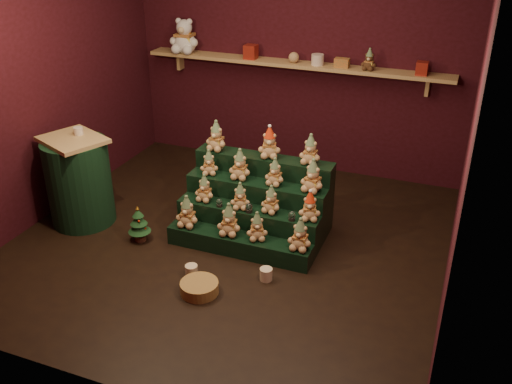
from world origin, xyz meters
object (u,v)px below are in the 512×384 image
at_px(riser_tier_front, 239,244).
at_px(mug_left, 191,271).
at_px(mini_christmas_tree, 139,224).
at_px(mug_right, 266,274).
at_px(snow_globe_b, 249,208).
at_px(side_table, 79,181).
at_px(brown_bear, 369,60).
at_px(white_bear, 184,31).
at_px(snow_globe_a, 219,203).
at_px(wicker_basket, 199,287).
at_px(snow_globe_c, 292,216).

bearing_deg(riser_tier_front, mug_left, -115.37).
relative_size(mini_christmas_tree, mug_right, 3.35).
relative_size(snow_globe_b, side_table, 0.10).
xyz_separation_m(riser_tier_front, snow_globe_b, (0.04, 0.16, 0.32)).
height_order(mug_left, brown_bear, brown_bear).
bearing_deg(snow_globe_b, side_table, -174.19).
xyz_separation_m(mug_left, white_bear, (-1.28, 2.49, 1.52)).
bearing_deg(riser_tier_front, snow_globe_a, 148.91).
distance_m(side_table, wicker_basket, 1.83).
distance_m(snow_globe_c, mini_christmas_tree, 1.49).
distance_m(riser_tier_front, white_bear, 2.91).
bearing_deg(side_table, mini_christmas_tree, 13.46).
xyz_separation_m(snow_globe_c, mug_left, (-0.70, -0.67, -0.35)).
xyz_separation_m(wicker_basket, white_bear, (-1.45, 2.68, 1.52)).
height_order(snow_globe_a, mug_left, snow_globe_a).
bearing_deg(side_table, snow_globe_b, 28.91).
bearing_deg(snow_globe_c, snow_globe_b, 180.00).
bearing_deg(brown_bear, snow_globe_c, -94.73).
bearing_deg(snow_globe_b, white_bear, 130.60).
bearing_deg(snow_globe_c, side_table, -175.30).
bearing_deg(side_table, mug_left, 5.02).
height_order(wicker_basket, white_bear, white_bear).
distance_m(mug_left, brown_bear, 3.00).
relative_size(mini_christmas_tree, white_bear, 0.73).
bearing_deg(white_bear, mug_left, -65.10).
bearing_deg(white_bear, riser_tier_front, -54.86).
xyz_separation_m(riser_tier_front, mug_right, (0.39, -0.31, -0.03)).
height_order(snow_globe_b, mug_left, snow_globe_b).
relative_size(mini_christmas_tree, mug_left, 3.39).
distance_m(riser_tier_front, mug_right, 0.50).
distance_m(snow_globe_a, mini_christmas_tree, 0.81).
relative_size(riser_tier_front, wicker_basket, 4.30).
xyz_separation_m(mug_left, mug_right, (0.63, 0.19, 0.00)).
bearing_deg(mug_right, mini_christmas_tree, 173.03).
xyz_separation_m(riser_tier_front, white_bear, (-1.52, 1.98, 1.49)).
bearing_deg(mini_christmas_tree, side_table, 170.36).
height_order(snow_globe_a, mug_right, snow_globe_a).
bearing_deg(mini_christmas_tree, snow_globe_a, 23.09).
height_order(side_table, brown_bear, brown_bear).
bearing_deg(mug_left, white_bear, 117.30).
relative_size(snow_globe_b, mug_left, 0.83).
height_order(snow_globe_b, white_bear, white_bear).
height_order(mini_christmas_tree, mug_right, mini_christmas_tree).
xyz_separation_m(snow_globe_b, brown_bear, (0.67, 1.82, 1.03)).
distance_m(riser_tier_front, snow_globe_b, 0.36).
xyz_separation_m(snow_globe_a, brown_bear, (0.97, 1.82, 1.03)).
relative_size(snow_globe_b, mini_christmas_tree, 0.25).
bearing_deg(mug_left, side_table, 161.92).
xyz_separation_m(snow_globe_b, mug_right, (0.35, -0.47, -0.35)).
distance_m(snow_globe_c, white_bear, 2.94).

